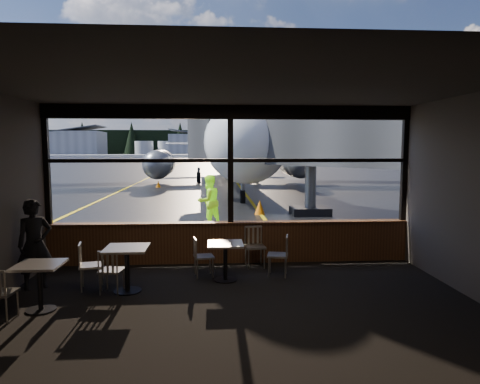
{
  "coord_description": "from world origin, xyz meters",
  "views": [
    {
      "loc": [
        -0.42,
        -9.42,
        2.55
      ],
      "look_at": [
        0.28,
        1.0,
        1.5
      ],
      "focal_mm": 32.0,
      "sensor_mm": 36.0,
      "label": 1
    }
  ],
  "objects": [
    {
      "name": "mullion_centre",
      "position": [
        0.0,
        0.0,
        2.2
      ],
      "size": [
        0.12,
        0.12,
        2.6
      ],
      "primitive_type": "cube",
      "color": "black",
      "rests_on": "ground"
    },
    {
      "name": "chair_near_n",
      "position": [
        0.51,
        -0.41,
        0.44
      ],
      "size": [
        0.53,
        0.53,
        0.89
      ],
      "primitive_type": null,
      "rotation": [
        0.0,
        0.0,
        3.24
      ],
      "color": "#ACA79B",
      "rests_on": "carpet_floor"
    },
    {
      "name": "cafe_table_mid",
      "position": [
        -1.93,
        -1.86,
        0.41
      ],
      "size": [
        0.74,
        0.74,
        0.82
      ],
      "primitive_type": null,
      "color": "gray",
      "rests_on": "carpet_floor"
    },
    {
      "name": "mullion_right",
      "position": [
        3.95,
        0.0,
        2.2
      ],
      "size": [
        0.12,
        0.12,
        2.6
      ],
      "primitive_type": "cube",
      "color": "black",
      "rests_on": "ground"
    },
    {
      "name": "chair_near_w",
      "position": [
        -0.59,
        -1.01,
        0.4
      ],
      "size": [
        0.51,
        0.51,
        0.8
      ],
      "primitive_type": null,
      "rotation": [
        0.0,
        0.0,
        -1.39
      ],
      "color": "#B5B0A4",
      "rests_on": "carpet_floor"
    },
    {
      "name": "ground_crew",
      "position": [
        -0.52,
        4.42,
        0.86
      ],
      "size": [
        1.06,
        1.02,
        1.71
      ],
      "primitive_type": "imported",
      "rotation": [
        0.0,
        0.0,
        3.78
      ],
      "color": "#BFF219",
      "rests_on": "ground_plane"
    },
    {
      "name": "chair_mid_w",
      "position": [
        -2.61,
        -1.66,
        0.43
      ],
      "size": [
        0.56,
        0.56,
        0.87
      ],
      "primitive_type": null,
      "rotation": [
        0.0,
        0.0,
        -1.37
      ],
      "color": "beige",
      "rests_on": "carpet_floor"
    },
    {
      "name": "window_sill",
      "position": [
        0.0,
        0.0,
        0.45
      ],
      "size": [
        8.0,
        0.28,
        0.9
      ],
      "primitive_type": "cube",
      "color": "#552F19",
      "rests_on": "ground"
    },
    {
      "name": "cafe_table_left",
      "position": [
        -3.13,
        -2.68,
        0.38
      ],
      "size": [
        0.69,
        0.69,
        0.76
      ],
      "primitive_type": null,
      "color": "gray",
      "rests_on": "carpet_floor"
    },
    {
      "name": "cone_nose",
      "position": [
        1.46,
        7.07,
        0.29
      ],
      "size": [
        0.41,
        0.41,
        0.57
      ],
      "primitive_type": "cone",
      "color": "#EB3E07",
      "rests_on": "ground_plane"
    },
    {
      "name": "window_header",
      "position": [
        0.0,
        0.0,
        3.35
      ],
      "size": [
        8.0,
        0.18,
        0.3
      ],
      "primitive_type": "cube",
      "color": "black",
      "rests_on": "ground"
    },
    {
      "name": "hangar_right",
      "position": [
        60.0,
        178.0,
        6.0
      ],
      "size": [
        50.0,
        20.0,
        12.0
      ],
      "primitive_type": null,
      "color": "silver",
      "rests_on": "ground_plane"
    },
    {
      "name": "chair_left_s",
      "position": [
        -3.57,
        -3.01,
        0.41
      ],
      "size": [
        0.48,
        0.48,
        0.82
      ],
      "primitive_type": null,
      "rotation": [
        0.0,
        0.0,
        -0.07
      ],
      "color": "beige",
      "rests_on": "carpet_floor"
    },
    {
      "name": "cafe_table_near",
      "position": [
        -0.16,
        -1.32,
        0.37
      ],
      "size": [
        0.68,
        0.68,
        0.75
      ],
      "primitive_type": null,
      "color": "#A8A19A",
      "rests_on": "carpet_floor"
    },
    {
      "name": "hangar_left",
      "position": [
        -70.0,
        180.0,
        5.5
      ],
      "size": [
        45.0,
        18.0,
        11.0
      ],
      "primitive_type": null,
      "color": "silver",
      "rests_on": "ground_plane"
    },
    {
      "name": "cone_wing",
      "position": [
        -3.97,
        19.26,
        0.22
      ],
      "size": [
        0.32,
        0.32,
        0.45
      ],
      "primitive_type": "cone",
      "color": "orange",
      "rests_on": "ground_plane"
    },
    {
      "name": "fuel_tank_b",
      "position": [
        -20.0,
        182.0,
        3.0
      ],
      "size": [
        8.0,
        8.0,
        6.0
      ],
      "primitive_type": "cylinder",
      "color": "silver",
      "rests_on": "ground_plane"
    },
    {
      "name": "jet_bridge",
      "position": [
        3.6,
        5.5,
        2.35
      ],
      "size": [
        8.82,
        10.78,
        4.7
      ],
      "primitive_type": null,
      "color": "#29282B",
      "rests_on": "ground_plane"
    },
    {
      "name": "fuel_tank_c",
      "position": [
        -10.0,
        182.0,
        3.0
      ],
      "size": [
        8.0,
        8.0,
        6.0
      ],
      "primitive_type": "cylinder",
      "color": "silver",
      "rests_on": "ground_plane"
    },
    {
      "name": "carpet_floor",
      "position": [
        0.0,
        -3.0,
        0.01
      ],
      "size": [
        8.0,
        6.0,
        0.01
      ],
      "primitive_type": "cube",
      "color": "black",
      "rests_on": "ground"
    },
    {
      "name": "window_transom",
      "position": [
        0.0,
        0.0,
        2.3
      ],
      "size": [
        8.0,
        0.1,
        0.08
      ],
      "primitive_type": "cube",
      "color": "black",
      "rests_on": "ground"
    },
    {
      "name": "ceiling",
      "position": [
        0.0,
        -3.0,
        3.5
      ],
      "size": [
        8.0,
        6.0,
        0.04
      ],
      "primitive_type": "cube",
      "color": "#38332D",
      "rests_on": "ground"
    },
    {
      "name": "mullion_left",
      "position": [
        -3.95,
        0.0,
        2.2
      ],
      "size": [
        0.12,
        0.12,
        2.6
      ],
      "primitive_type": "cube",
      "color": "black",
      "rests_on": "ground"
    },
    {
      "name": "treeline",
      "position": [
        0.0,
        210.0,
        6.0
      ],
      "size": [
        360.0,
        3.0,
        12.0
      ],
      "primitive_type": "cube",
      "color": "black",
      "rests_on": "ground_plane"
    },
    {
      "name": "wall_back",
      "position": [
        0.0,
        -6.0,
        1.75
      ],
      "size": [
        8.0,
        0.04,
        3.5
      ],
      "primitive_type": "cube",
      "color": "#4F463F",
      "rests_on": "ground"
    },
    {
      "name": "chair_mid_s",
      "position": [
        -2.19,
        -1.91,
        0.41
      ],
      "size": [
        0.51,
        0.51,
        0.81
      ],
      "primitive_type": null,
      "rotation": [
        0.0,
        0.0,
        -0.16
      ],
      "color": "#BDB7AA",
      "rests_on": "carpet_floor"
    },
    {
      "name": "chair_near_e",
      "position": [
        0.9,
        -1.08,
        0.42
      ],
      "size": [
        0.55,
        0.55,
        0.84
      ],
      "primitive_type": null,
      "rotation": [
        0.0,
        0.0,
        1.35
      ],
      "color": "#B1AB9F",
      "rests_on": "carpet_floor"
    },
    {
      "name": "airliner",
      "position": [
        0.83,
        22.23,
        5.27
      ],
      "size": [
        29.41,
        35.04,
        10.54
      ],
      "primitive_type": null,
      "rotation": [
        0.0,
        0.0,
        0.02
      ],
      "color": "white",
      "rests_on": "ground_plane"
    },
    {
      "name": "passenger",
      "position": [
        -3.64,
        -1.55,
        0.83
      ],
      "size": [
        0.72,
        0.67,
        1.65
      ],
      "primitive_type": "imported",
      "rotation": [
        0.0,
        0.0,
        0.61
      ],
      "color": "black",
      "rests_on": "carpet_floor"
    },
    {
      "name": "fuel_tank_a",
      "position": [
        -30.0,
        182.0,
        3.0
      ],
      "size": [
        8.0,
        8.0,
        6.0
      ],
      "primitive_type": "cylinder",
      "color": "silver",
      "rests_on": "ground_plane"
    },
    {
      "name": "hangar_mid",
      "position": [
        0.0,
        185.0,
        5.0
      ],
      "size": [
        38.0,
        15.0,
        10.0
      ],
      "primitive_type": null,
      "color": "silver",
      "rests_on": "ground_plane"
    },
    {
      "name": "ground_plane",
      "position": [
        0.0,
        120.0,
        0.0
      ],
      "size": [
        520.0,
        520.0,
        0.0
      ],
      "primitive_type": "plane",
      "color": "black",
      "rests_on": "ground"
    }
  ]
}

